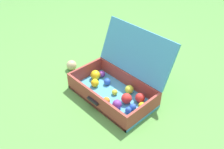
{
  "coord_description": "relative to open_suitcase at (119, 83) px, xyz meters",
  "views": [
    {
      "loc": [
        1.07,
        -0.96,
        1.27
      ],
      "look_at": [
        0.03,
        0.03,
        0.22
      ],
      "focal_mm": 38.92,
      "sensor_mm": 36.0,
      "label": 1
    }
  ],
  "objects": [
    {
      "name": "open_suitcase",
      "position": [
        0.0,
        0.0,
        0.0
      ],
      "size": [
        0.66,
        0.53,
        0.48
      ],
      "color": "#4799C6",
      "rests_on": "ground"
    },
    {
      "name": "ground_plane",
      "position": [
        -0.04,
        -0.09,
        -0.11
      ],
      "size": [
        16.0,
        16.0,
        0.0
      ],
      "primitive_type": "plane",
      "color": "#569342"
    },
    {
      "name": "stray_ball_on_grass",
      "position": [
        -0.53,
        -0.07,
        -0.07
      ],
      "size": [
        0.09,
        0.09,
        0.09
      ],
      "primitive_type": "sphere",
      "color": "#D1B784",
      "rests_on": "ground"
    }
  ]
}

